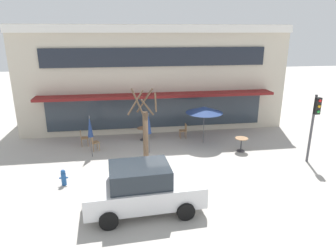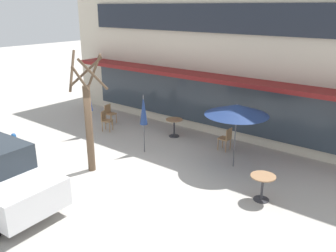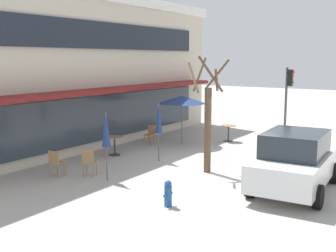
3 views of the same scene
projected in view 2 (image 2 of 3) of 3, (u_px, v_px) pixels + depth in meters
ground_plane at (105, 185)px, 10.91m from camera, size 80.00×80.00×0.00m
building_facade at (257, 48)px, 17.22m from camera, size 16.84×9.10×6.63m
cafe_table_near_wall at (263, 184)px, 9.92m from camera, size 0.70×0.70×0.76m
cafe_table_streetside at (174, 125)px, 14.83m from camera, size 0.70×0.70×0.76m
patio_umbrella_green_folded at (237, 110)px, 11.55m from camera, size 2.10×2.10×2.20m
patio_umbrella_cream_folded at (89, 98)px, 14.60m from camera, size 0.28×0.28×2.20m
patio_umbrella_corner_open at (144, 110)px, 12.88m from camera, size 0.28×0.28×2.20m
cafe_chair_0 at (109, 112)px, 16.53m from camera, size 0.45×0.45×0.89m
cafe_chair_1 at (226, 138)px, 13.37m from camera, size 0.40×0.40×0.89m
cafe_chair_2 at (106, 119)px, 15.53m from camera, size 0.53×0.53×0.89m
street_tree at (88, 119)px, 11.38m from camera, size 1.36×1.39×3.93m
fire_hydrant at (14, 142)px, 13.38m from camera, size 0.36×0.20×0.71m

